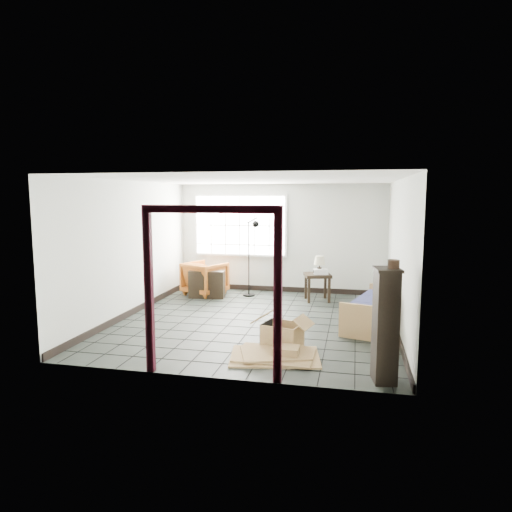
% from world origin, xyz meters
% --- Properties ---
extents(ground, '(5.50, 5.50, 0.00)m').
position_xyz_m(ground, '(0.00, 0.00, 0.00)').
color(ground, black).
rests_on(ground, ground).
extents(room_shell, '(5.02, 5.52, 2.61)m').
position_xyz_m(room_shell, '(0.00, 0.03, 1.68)').
color(room_shell, silver).
rests_on(room_shell, ground).
extents(window_panel, '(2.32, 0.08, 1.52)m').
position_xyz_m(window_panel, '(-1.00, 2.70, 1.60)').
color(window_panel, silver).
rests_on(window_panel, ground).
extents(doorway_trim, '(1.80, 0.08, 2.20)m').
position_xyz_m(doorway_trim, '(0.00, -2.70, 1.38)').
color(doorway_trim, '#3A0D19').
rests_on(doorway_trim, ground).
extents(futon_sofa, '(1.24, 2.05, 0.85)m').
position_xyz_m(futon_sofa, '(2.21, 0.14, 0.31)').
color(futon_sofa, '#A4774A').
rests_on(futon_sofa, ground).
extents(armchair, '(1.08, 1.05, 0.86)m').
position_xyz_m(armchair, '(-1.68, 1.99, 0.43)').
color(armchair, '#913515').
rests_on(armchair, ground).
extents(side_table, '(0.68, 0.68, 0.61)m').
position_xyz_m(side_table, '(0.96, 1.91, 0.50)').
color(side_table, black).
rests_on(side_table, ground).
extents(table_lamp, '(0.29, 0.29, 0.39)m').
position_xyz_m(table_lamp, '(1.00, 1.96, 0.88)').
color(table_lamp, black).
rests_on(table_lamp, side_table).
extents(projector, '(0.34, 0.29, 0.11)m').
position_xyz_m(projector, '(1.04, 1.88, 0.66)').
color(projector, silver).
rests_on(projector, side_table).
extents(floor_lamp, '(0.49, 0.48, 1.84)m').
position_xyz_m(floor_lamp, '(-0.54, 1.99, 0.98)').
color(floor_lamp, black).
rests_on(floor_lamp, ground).
extents(console_shelf, '(0.83, 0.41, 0.62)m').
position_xyz_m(console_shelf, '(-1.53, 1.69, 0.31)').
color(console_shelf, black).
rests_on(console_shelf, ground).
extents(tall_shelf, '(0.36, 0.43, 1.44)m').
position_xyz_m(tall_shelf, '(2.15, -2.40, 0.73)').
color(tall_shelf, black).
rests_on(tall_shelf, ground).
extents(pot, '(0.18, 0.18, 0.11)m').
position_xyz_m(pot, '(2.22, -2.43, 1.49)').
color(pot, black).
rests_on(pot, tall_shelf).
extents(open_box, '(0.98, 0.65, 0.51)m').
position_xyz_m(open_box, '(0.70, -1.37, 0.19)').
color(open_box, '#916746').
rests_on(open_box, ground).
extents(cardboard_pile, '(1.40, 1.10, 0.18)m').
position_xyz_m(cardboard_pile, '(0.69, -1.85, 0.05)').
color(cardboard_pile, '#916746').
rests_on(cardboard_pile, ground).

